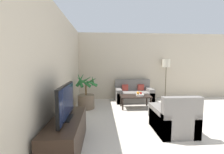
{
  "coord_description": "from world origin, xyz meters",
  "views": [
    {
      "loc": [
        -2.09,
        -0.36,
        1.52
      ],
      "look_at": [
        -1.72,
        4.88,
        1.0
      ],
      "focal_mm": 24.0,
      "sensor_mm": 36.0,
      "label": 1
    }
  ],
  "objects": [
    {
      "name": "armchair",
      "position": [
        -0.55,
        2.67,
        0.27
      ],
      "size": [
        0.77,
        0.86,
        0.86
      ],
      "color": "slate",
      "rests_on": "ground_plane"
    },
    {
      "name": "apple_red",
      "position": [
        -0.8,
        4.44,
        0.51
      ],
      "size": [
        0.08,
        0.08,
        0.08
      ],
      "color": "red",
      "rests_on": "fruit_bowl"
    },
    {
      "name": "television",
      "position": [
        -2.7,
        2.18,
        0.85
      ],
      "size": [
        0.18,
        1.02,
        0.59
      ],
      "color": "black",
      "rests_on": "tv_console"
    },
    {
      "name": "sofa_loveseat",
      "position": [
        -0.84,
        5.32,
        0.27
      ],
      "size": [
        1.41,
        0.8,
        0.82
      ],
      "color": "slate",
      "rests_on": "ground_plane"
    },
    {
      "name": "apple_green",
      "position": [
        -0.78,
        4.52,
        0.5
      ],
      "size": [
        0.07,
        0.07,
        0.07
      ],
      "color": "olive",
      "rests_on": "fruit_bowl"
    },
    {
      "name": "potted_palm",
      "position": [
        -2.6,
        4.52,
        0.38
      ],
      "size": [
        0.72,
        0.8,
        1.18
      ],
      "color": "brown",
      "rests_on": "ground_plane"
    },
    {
      "name": "orange_fruit",
      "position": [
        -0.89,
        4.43,
        0.51
      ],
      "size": [
        0.09,
        0.09,
        0.09
      ],
      "color": "orange",
      "rests_on": "fruit_bowl"
    },
    {
      "name": "tv_console",
      "position": [
        -2.7,
        2.18,
        0.28
      ],
      "size": [
        0.51,
        1.44,
        0.55
      ],
      "color": "#332319",
      "rests_on": "ground_plane"
    },
    {
      "name": "wall_left",
      "position": [
        -3.04,
        2.89,
        1.35
      ],
      "size": [
        0.06,
        7.38,
        2.7
      ],
      "color": "beige",
      "rests_on": "ground_plane"
    },
    {
      "name": "coffee_table",
      "position": [
        -0.97,
        4.46,
        0.36
      ],
      "size": [
        1.0,
        0.52,
        0.41
      ],
      "color": "black",
      "rests_on": "ground_plane"
    },
    {
      "name": "fruit_bowl",
      "position": [
        -0.82,
        4.44,
        0.44
      ],
      "size": [
        0.27,
        0.27,
        0.06
      ],
      "color": "beige",
      "rests_on": "coffee_table"
    },
    {
      "name": "wall_back",
      "position": [
        0.0,
        5.81,
        1.35
      ],
      "size": [
        7.62,
        0.06,
        2.7
      ],
      "color": "beige",
      "rests_on": "ground_plane"
    },
    {
      "name": "ottoman",
      "position": [
        -0.48,
        3.46,
        0.19
      ],
      "size": [
        0.57,
        0.52,
        0.38
      ],
      "color": "slate",
      "rests_on": "ground_plane"
    },
    {
      "name": "floor_lamp",
      "position": [
        0.5,
        5.48,
        1.39
      ],
      "size": [
        0.3,
        0.3,
        1.64
      ],
      "color": "brown",
      "rests_on": "ground_plane"
    }
  ]
}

